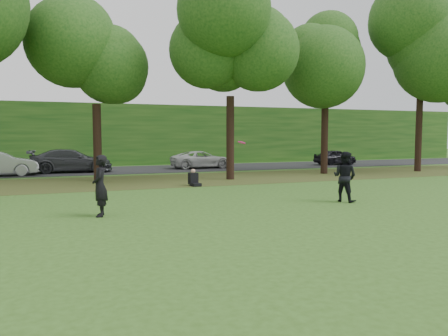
# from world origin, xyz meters

# --- Properties ---
(ground) EXTENTS (120.00, 120.00, 0.00)m
(ground) POSITION_xyz_m (0.00, 0.00, 0.00)
(ground) COLOR #305219
(ground) RESTS_ON ground
(leaf_litter) EXTENTS (60.00, 7.00, 0.01)m
(leaf_litter) POSITION_xyz_m (0.00, 13.00, 0.01)
(leaf_litter) COLOR #49401A
(leaf_litter) RESTS_ON ground
(street) EXTENTS (70.00, 7.00, 0.02)m
(street) POSITION_xyz_m (0.00, 21.00, 0.01)
(street) COLOR black
(street) RESTS_ON ground
(far_hedge) EXTENTS (70.00, 3.00, 5.00)m
(far_hedge) POSITION_xyz_m (0.00, 27.00, 2.50)
(far_hedge) COLOR #144213
(far_hedge) RESTS_ON ground
(player_left) EXTENTS (0.54, 0.74, 1.88)m
(player_left) POSITION_xyz_m (-3.87, 3.40, 0.94)
(player_left) COLOR black
(player_left) RESTS_ON ground
(player_right) EXTENTS (1.05, 1.13, 1.87)m
(player_right) POSITION_xyz_m (4.91, 3.18, 0.93)
(player_right) COLOR black
(player_right) RESTS_ON ground
(parked_cars) EXTENTS (37.94, 3.70, 1.52)m
(parked_cars) POSITION_xyz_m (-3.15, 20.02, 0.74)
(parked_cars) COLOR black
(parked_cars) RESTS_ON street
(frisbee) EXTENTS (0.31, 0.31, 0.11)m
(frisbee) POSITION_xyz_m (0.83, 3.43, 2.22)
(frisbee) COLOR #FF158C
(frisbee) RESTS_ON ground
(seated_person) EXTENTS (0.50, 0.78, 0.83)m
(seated_person) POSITION_xyz_m (1.16, 10.01, 0.31)
(seated_person) COLOR black
(seated_person) RESTS_ON ground
(tree_line) EXTENTS (55.30, 7.90, 12.31)m
(tree_line) POSITION_xyz_m (-0.34, 12.94, 7.84)
(tree_line) COLOR black
(tree_line) RESTS_ON ground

